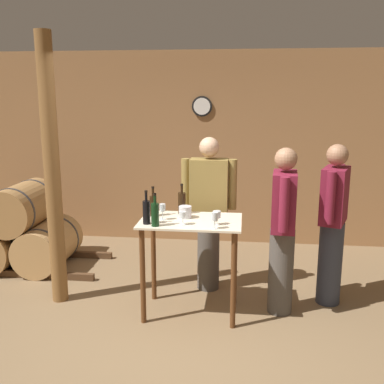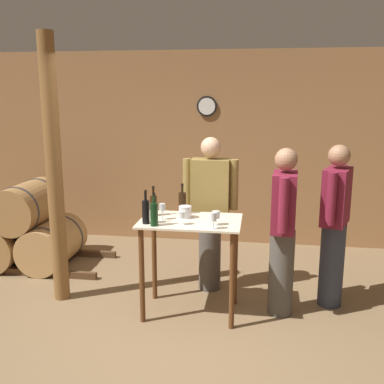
% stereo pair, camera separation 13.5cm
% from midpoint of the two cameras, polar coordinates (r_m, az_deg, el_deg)
% --- Properties ---
extents(ground_plane, '(14.00, 14.00, 0.00)m').
position_cam_midpoint_polar(ground_plane, '(4.04, -1.35, -19.27)').
color(ground_plane, brown).
extents(back_wall, '(8.40, 0.08, 2.70)m').
position_cam_midpoint_polar(back_wall, '(6.38, 3.09, 5.49)').
color(back_wall, '#996B42').
rests_on(back_wall, ground_plane).
extents(barrel_rack, '(1.98, 0.89, 1.06)m').
position_cam_midpoint_polar(barrel_rack, '(5.98, -19.32, -4.69)').
color(barrel_rack, '#4C331E').
rests_on(barrel_rack, ground_plane).
extents(tasting_table, '(0.96, 0.62, 0.95)m').
position_cam_midpoint_polar(tasting_table, '(4.32, 0.70, -6.35)').
color(tasting_table, beige).
rests_on(tasting_table, ground_plane).
extents(wooden_post, '(0.16, 0.16, 2.70)m').
position_cam_midpoint_polar(wooden_post, '(4.67, -16.31, 2.42)').
color(wooden_post, brown).
rests_on(wooden_post, ground_plane).
extents(wine_bottle_far_left, '(0.07, 0.07, 0.32)m').
position_cam_midpoint_polar(wine_bottle_far_left, '(4.13, -4.95, -2.41)').
color(wine_bottle_far_left, black).
rests_on(wine_bottle_far_left, tasting_table).
extents(wine_bottle_left, '(0.07, 0.07, 0.30)m').
position_cam_midpoint_polar(wine_bottle_left, '(4.39, -4.04, -1.61)').
color(wine_bottle_left, black).
rests_on(wine_bottle_left, tasting_table).
extents(wine_bottle_center, '(0.07, 0.07, 0.30)m').
position_cam_midpoint_polar(wine_bottle_center, '(4.05, -3.88, -2.73)').
color(wine_bottle_center, black).
rests_on(wine_bottle_center, tasting_table).
extents(wine_bottle_right, '(0.08, 0.08, 0.30)m').
position_cam_midpoint_polar(wine_bottle_right, '(4.46, -0.37, -1.31)').
color(wine_bottle_right, black).
rests_on(wine_bottle_right, tasting_table).
extents(wine_glass_near_left, '(0.06, 0.06, 0.15)m').
position_cam_midpoint_polar(wine_glass_near_left, '(4.25, -2.89, -2.06)').
color(wine_glass_near_left, silver).
rests_on(wine_glass_near_left, tasting_table).
extents(wine_glass_near_center, '(0.06, 0.06, 0.12)m').
position_cam_midpoint_polar(wine_glass_near_center, '(4.09, -0.34, -2.97)').
color(wine_glass_near_center, silver).
rests_on(wine_glass_near_center, tasting_table).
extents(wine_glass_near_right, '(0.06, 0.06, 0.15)m').
position_cam_midpoint_polar(wine_glass_near_right, '(3.96, 3.71, -3.23)').
color(wine_glass_near_right, silver).
rests_on(wine_glass_near_right, tasting_table).
extents(wine_glass_far_side, '(0.07, 0.07, 0.13)m').
position_cam_midpoint_polar(wine_glass_far_side, '(4.08, 4.02, -2.94)').
color(wine_glass_far_side, silver).
rests_on(wine_glass_far_side, tasting_table).
extents(ice_bucket, '(0.12, 0.12, 0.12)m').
position_cam_midpoint_polar(ice_bucket, '(4.31, 0.02, -2.56)').
color(ice_bucket, silver).
rests_on(ice_bucket, tasting_table).
extents(person_host, '(0.25, 0.59, 1.63)m').
position_cam_midpoint_polar(person_host, '(4.37, 12.36, -4.61)').
color(person_host, '#4C4742').
rests_on(person_host, ground_plane).
extents(person_visitor_with_scarf, '(0.34, 0.56, 1.64)m').
position_cam_midpoint_polar(person_visitor_with_scarf, '(4.68, 18.44, -3.75)').
color(person_visitor_with_scarf, '#333847').
rests_on(person_visitor_with_scarf, ground_plane).
extents(person_visitor_bearded, '(0.59, 0.24, 1.68)m').
position_cam_midpoint_polar(person_visitor_bearded, '(4.82, 3.12, -2.41)').
color(person_visitor_bearded, '#4C4742').
rests_on(person_visitor_bearded, ground_plane).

